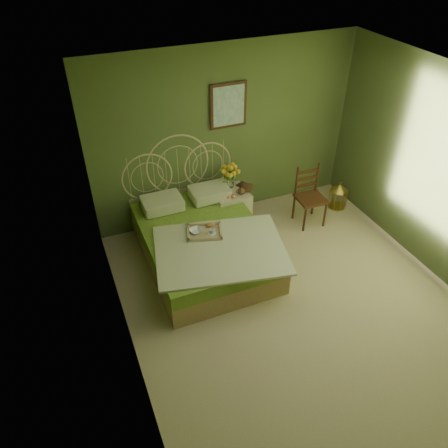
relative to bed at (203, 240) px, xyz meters
name	(u,v)px	position (x,y,z in m)	size (l,w,h in m)	color
floor	(296,304)	(0.75, -1.27, -0.31)	(4.50, 4.50, 0.00)	#C3B28C
ceiling	(324,101)	(0.75, -1.27, 2.29)	(4.50, 4.50, 0.00)	silver
wall_back	(226,135)	(0.75, 0.98, 0.99)	(4.00, 4.00, 0.00)	#546836
wall_left	(120,269)	(-1.25, -1.27, 0.99)	(4.50, 4.50, 0.00)	#546836
wall_art	(228,106)	(0.77, 0.95, 1.44)	(0.54, 0.04, 0.64)	#341A0E
bed	(203,240)	(0.00, 0.00, 0.00)	(1.83, 2.30, 1.43)	tan
nightstand	(230,203)	(0.68, 0.63, 0.04)	(0.51, 0.51, 0.99)	beige
chair	(309,192)	(1.79, 0.24, 0.19)	(0.42, 0.42, 0.91)	#341A0E
birdcage	(338,196)	(2.45, 0.35, -0.11)	(0.28, 0.28, 0.42)	gold
book_lower	(241,188)	(0.85, 0.64, 0.26)	(0.16, 0.21, 0.02)	#381E0F
book_upper	(241,187)	(0.85, 0.64, 0.28)	(0.17, 0.24, 0.02)	#472819
cereal_bowl	(196,231)	(-0.12, -0.09, 0.26)	(0.16, 0.16, 0.04)	white
coffee_cup	(212,231)	(0.06, -0.20, 0.27)	(0.07, 0.07, 0.07)	white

